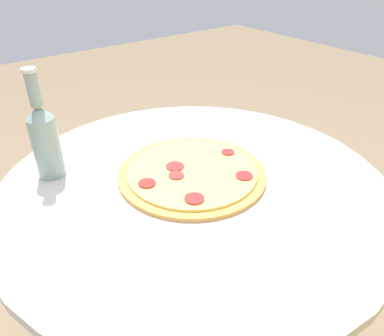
# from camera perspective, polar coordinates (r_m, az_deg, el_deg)

# --- Properties ---
(table) EXTENTS (0.90, 0.90, 0.73)m
(table) POSITION_cam_1_polar(r_m,az_deg,el_deg) (1.00, 0.27, -11.98)
(table) COLOR silver
(table) RESTS_ON ground_plane
(pizza) EXTENTS (0.35, 0.35, 0.02)m
(pizza) POSITION_cam_1_polar(r_m,az_deg,el_deg) (0.89, 0.00, -0.69)
(pizza) COLOR #C68E47
(pizza) RESTS_ON table
(beer_bottle) EXTENTS (0.06, 0.06, 0.26)m
(beer_bottle) POSITION_cam_1_polar(r_m,az_deg,el_deg) (0.91, -21.54, 4.27)
(beer_bottle) COLOR gray
(beer_bottle) RESTS_ON table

